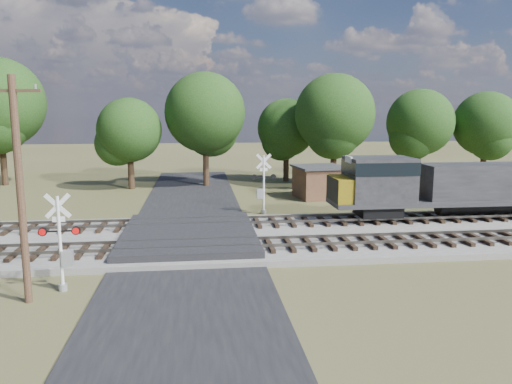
{
  "coord_description": "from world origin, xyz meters",
  "views": [
    {
      "loc": [
        0.53,
        -25.74,
        7.04
      ],
      "look_at": [
        3.79,
        2.0,
        2.39
      ],
      "focal_mm": 35.0,
      "sensor_mm": 36.0,
      "label": 1
    }
  ],
  "objects": [
    {
      "name": "ballast_bed",
      "position": [
        10.0,
        0.5,
        0.15
      ],
      "size": [
        140.0,
        10.0,
        0.3
      ],
      "primitive_type": "cube",
      "color": "gray",
      "rests_on": "ground"
    },
    {
      "name": "crossing_panel",
      "position": [
        0.0,
        0.5,
        0.32
      ],
      "size": [
        7.0,
        9.0,
        0.62
      ],
      "primitive_type": "cube",
      "color": "#262628",
      "rests_on": "ground"
    },
    {
      "name": "road",
      "position": [
        0.0,
        0.0,
        0.04
      ],
      "size": [
        7.0,
        60.0,
        0.08
      ],
      "primitive_type": "cube",
      "color": "black",
      "rests_on": "ground"
    },
    {
      "name": "equipment_shed",
      "position": [
        10.17,
        12.89,
        1.31
      ],
      "size": [
        4.24,
        4.24,
        2.58
      ],
      "rotation": [
        0.0,
        0.0,
        0.13
      ],
      "color": "#4E2F21",
      "rests_on": "ground"
    },
    {
      "name": "utility_pole",
      "position": [
        -5.76,
        -7.4,
        4.35
      ],
      "size": [
        2.0,
        0.42,
        8.21
      ],
      "rotation": [
        0.0,
        0.0,
        -0.16
      ],
      "color": "#39231A",
      "rests_on": "ground"
    },
    {
      "name": "treeline",
      "position": [
        3.14,
        20.01,
        6.49
      ],
      "size": [
        81.63,
        12.48,
        11.74
      ],
      "color": "black",
      "rests_on": "ground"
    },
    {
      "name": "crossing_signal_near",
      "position": [
        -4.73,
        -6.34,
        1.62
      ],
      "size": [
        1.57,
        0.34,
        3.89
      ],
      "rotation": [
        0.0,
        0.0,
        0.04
      ],
      "color": "silver",
      "rests_on": "ground"
    },
    {
      "name": "track_far",
      "position": [
        3.12,
        3.0,
        0.41
      ],
      "size": [
        140.0,
        2.6,
        0.33
      ],
      "color": "black",
      "rests_on": "ballast_bed"
    },
    {
      "name": "crossing_signal_far",
      "position": [
        4.84,
        7.17,
        1.71
      ],
      "size": [
        1.66,
        0.36,
        4.12
      ],
      "rotation": [
        0.0,
        0.0,
        3.14
      ],
      "color": "silver",
      "rests_on": "ground"
    },
    {
      "name": "ground",
      "position": [
        0.0,
        0.0,
        0.0
      ],
      "size": [
        160.0,
        160.0,
        0.0
      ],
      "primitive_type": "plane",
      "color": "#444424",
      "rests_on": "ground"
    },
    {
      "name": "track_near",
      "position": [
        3.12,
        -2.0,
        0.41
      ],
      "size": [
        140.0,
        2.6,
        0.33
      ],
      "color": "black",
      "rests_on": "ballast_bed"
    }
  ]
}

